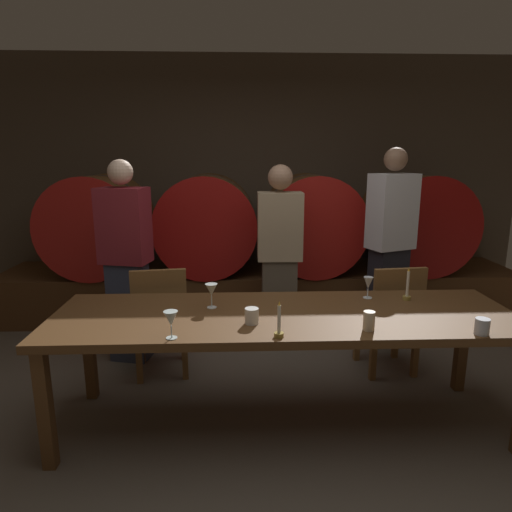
{
  "coord_description": "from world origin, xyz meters",
  "views": [
    {
      "loc": [
        -0.22,
        -2.39,
        1.7
      ],
      "look_at": [
        -0.11,
        0.36,
        1.06
      ],
      "focal_mm": 31.31,
      "sensor_mm": 36.0,
      "label": 1
    }
  ],
  "objects_px": {
    "chair_left": "(161,316)",
    "cup_center": "(369,321)",
    "dining_table": "(285,323)",
    "guest_left": "(126,261)",
    "wine_barrel_far_left": "(100,224)",
    "cup_right": "(482,326)",
    "wine_glass_right": "(368,284)",
    "wine_barrel_center_right": "(310,222)",
    "guest_center": "(279,256)",
    "candle_left": "(279,327)",
    "wine_glass_center": "(211,290)",
    "wine_barrel_center_left": "(208,223)",
    "chair_right": "(391,314)",
    "candle_right": "(407,291)",
    "wine_glass_left": "(171,319)",
    "cup_left": "(252,316)",
    "guest_right": "(390,247)"
  },
  "relations": [
    {
      "from": "wine_barrel_far_left",
      "to": "cup_right",
      "type": "bearing_deg",
      "value": -41.7
    },
    {
      "from": "guest_left",
      "to": "chair_right",
      "type": "bearing_deg",
      "value": -176.58
    },
    {
      "from": "chair_left",
      "to": "chair_right",
      "type": "bearing_deg",
      "value": 170.8
    },
    {
      "from": "wine_glass_center",
      "to": "cup_right",
      "type": "xyz_separation_m",
      "value": [
        1.47,
        -0.49,
        -0.07
      ]
    },
    {
      "from": "guest_center",
      "to": "wine_glass_right",
      "type": "bearing_deg",
      "value": 119.6
    },
    {
      "from": "dining_table",
      "to": "chair_left",
      "type": "relative_size",
      "value": 3.2
    },
    {
      "from": "cup_center",
      "to": "chair_right",
      "type": "bearing_deg",
      "value": 63.53
    },
    {
      "from": "wine_barrel_far_left",
      "to": "candle_right",
      "type": "bearing_deg",
      "value": -35.91
    },
    {
      "from": "candle_left",
      "to": "wine_glass_left",
      "type": "distance_m",
      "value": 0.57
    },
    {
      "from": "wine_glass_left",
      "to": "wine_barrel_far_left",
      "type": "bearing_deg",
      "value": 113.88
    },
    {
      "from": "chair_left",
      "to": "cup_center",
      "type": "relative_size",
      "value": 8.21
    },
    {
      "from": "wine_barrel_far_left",
      "to": "wine_barrel_center_left",
      "type": "distance_m",
      "value": 1.11
    },
    {
      "from": "wine_barrel_center_left",
      "to": "dining_table",
      "type": "distance_m",
      "value": 2.17
    },
    {
      "from": "wine_glass_right",
      "to": "cup_center",
      "type": "relative_size",
      "value": 1.36
    },
    {
      "from": "wine_glass_center",
      "to": "cup_center",
      "type": "relative_size",
      "value": 1.45
    },
    {
      "from": "wine_barrel_center_left",
      "to": "chair_left",
      "type": "distance_m",
      "value": 1.5
    },
    {
      "from": "chair_left",
      "to": "wine_glass_left",
      "type": "bearing_deg",
      "value": 94.95
    },
    {
      "from": "guest_center",
      "to": "candle_left",
      "type": "xyz_separation_m",
      "value": [
        -0.15,
        -1.57,
        -0.02
      ]
    },
    {
      "from": "guest_center",
      "to": "candle_left",
      "type": "distance_m",
      "value": 1.58
    },
    {
      "from": "wine_barrel_center_right",
      "to": "cup_center",
      "type": "distance_m",
      "value": 2.36
    },
    {
      "from": "candle_right",
      "to": "wine_glass_left",
      "type": "height_order",
      "value": "candle_right"
    },
    {
      "from": "dining_table",
      "to": "cup_center",
      "type": "xyz_separation_m",
      "value": [
        0.43,
        -0.29,
        0.12
      ]
    },
    {
      "from": "candle_right",
      "to": "dining_table",
      "type": "bearing_deg",
      "value": -165.32
    },
    {
      "from": "dining_table",
      "to": "guest_left",
      "type": "xyz_separation_m",
      "value": [
        -1.19,
        0.99,
        0.16
      ]
    },
    {
      "from": "chair_left",
      "to": "guest_left",
      "type": "relative_size",
      "value": 0.53
    },
    {
      "from": "dining_table",
      "to": "candle_left",
      "type": "bearing_deg",
      "value": -100.66
    },
    {
      "from": "wine_barrel_far_left",
      "to": "wine_glass_right",
      "type": "relative_size",
      "value": 6.91
    },
    {
      "from": "guest_center",
      "to": "wine_glass_right",
      "type": "height_order",
      "value": "guest_center"
    },
    {
      "from": "guest_left",
      "to": "cup_center",
      "type": "height_order",
      "value": "guest_left"
    },
    {
      "from": "chair_right",
      "to": "wine_glass_center",
      "type": "height_order",
      "value": "wine_glass_center"
    },
    {
      "from": "candle_right",
      "to": "wine_glass_right",
      "type": "height_order",
      "value": "candle_right"
    },
    {
      "from": "guest_center",
      "to": "cup_center",
      "type": "distance_m",
      "value": 1.54
    },
    {
      "from": "guest_left",
      "to": "wine_glass_center",
      "type": "bearing_deg",
      "value": 142.97
    },
    {
      "from": "wine_barrel_center_left",
      "to": "chair_right",
      "type": "height_order",
      "value": "wine_barrel_center_left"
    },
    {
      "from": "wine_barrel_far_left",
      "to": "candle_right",
      "type": "xyz_separation_m",
      "value": [
        2.54,
        -1.84,
        -0.18
      ]
    },
    {
      "from": "candle_right",
      "to": "cup_center",
      "type": "height_order",
      "value": "candle_right"
    },
    {
      "from": "wine_glass_left",
      "to": "wine_glass_right",
      "type": "height_order",
      "value": "wine_glass_left"
    },
    {
      "from": "chair_left",
      "to": "guest_left",
      "type": "distance_m",
      "value": 0.57
    },
    {
      "from": "chair_right",
      "to": "cup_center",
      "type": "distance_m",
      "value": 1.09
    },
    {
      "from": "wine_glass_left",
      "to": "wine_barrel_center_left",
      "type": "bearing_deg",
      "value": 89.13
    },
    {
      "from": "wine_barrel_far_left",
      "to": "wine_glass_right",
      "type": "bearing_deg",
      "value": -38.02
    },
    {
      "from": "cup_left",
      "to": "chair_right",
      "type": "bearing_deg",
      "value": 36.23
    },
    {
      "from": "wine_glass_center",
      "to": "wine_glass_left",
      "type": "bearing_deg",
      "value": -111.3
    },
    {
      "from": "dining_table",
      "to": "cup_center",
      "type": "bearing_deg",
      "value": -33.57
    },
    {
      "from": "dining_table",
      "to": "guest_left",
      "type": "distance_m",
      "value": 1.55
    },
    {
      "from": "candle_left",
      "to": "wine_glass_right",
      "type": "relative_size",
      "value": 1.38
    },
    {
      "from": "candle_left",
      "to": "candle_right",
      "type": "height_order",
      "value": "candle_right"
    },
    {
      "from": "wine_barrel_far_left",
      "to": "dining_table",
      "type": "height_order",
      "value": "wine_barrel_far_left"
    },
    {
      "from": "guest_right",
      "to": "candle_left",
      "type": "relative_size",
      "value": 8.7
    },
    {
      "from": "chair_right",
      "to": "cup_left",
      "type": "relative_size",
      "value": 9.68
    }
  ]
}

